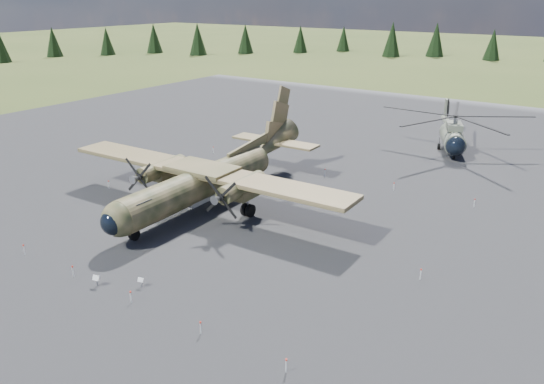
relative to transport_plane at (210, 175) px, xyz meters
The scene contains 8 objects.
ground 6.48m from the transport_plane, 28.61° to the right, with size 500.00×500.00×0.00m, color #4F5726.
apron 9.30m from the transport_plane, 54.83° to the left, with size 120.00×120.00×0.04m, color #535357.
transport_plane is the anchor object (origin of this frame).
helicopter_near 33.39m from the transport_plane, 65.76° to the left, with size 25.15×25.15×4.90m.
info_placard_left 16.71m from the transport_plane, 77.75° to the right, with size 0.55×0.32×0.81m.
info_placard_right 15.93m from the transport_plane, 67.19° to the right, with size 0.47×0.28×0.69m.
barrier_fence 5.94m from the transport_plane, 31.65° to the right, with size 33.12×29.62×0.85m.
treeline 2.94m from the transport_plane, ahead, with size 307.66×297.26×10.80m.
Camera 1 is at (26.34, -32.91, 18.86)m, focal length 35.00 mm.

